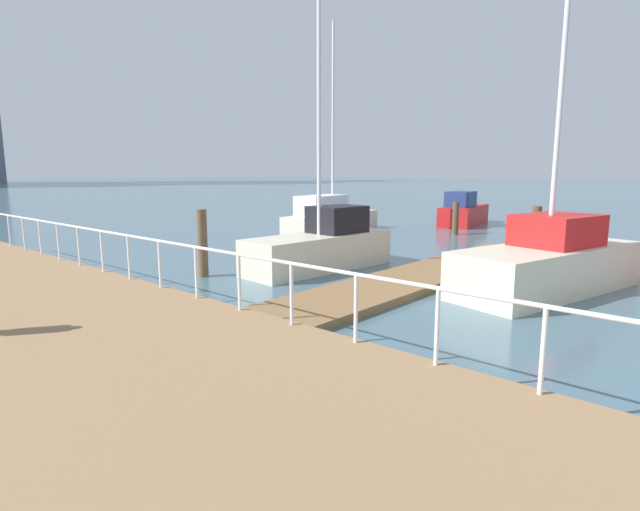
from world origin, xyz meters
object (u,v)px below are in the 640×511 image
at_px(moored_boat_1, 330,218).
at_px(moored_boat_5, 549,262).
at_px(moored_boat_3, 322,244).
at_px(moored_boat_4, 463,212).

relative_size(moored_boat_1, moored_boat_5, 1.25).
xyz_separation_m(moored_boat_3, moored_boat_5, (1.48, -6.10, -0.01)).
height_order(moored_boat_1, moored_boat_3, moored_boat_3).
distance_m(moored_boat_1, moored_boat_5, 12.70).
bearing_deg(moored_boat_3, moored_boat_4, 9.18).
height_order(moored_boat_1, moored_boat_5, moored_boat_1).
bearing_deg(moored_boat_1, moored_boat_3, -141.34).
bearing_deg(moored_boat_1, moored_boat_4, -22.61).
xyz_separation_m(moored_boat_1, moored_boat_3, (-6.80, -5.44, 0.01)).
bearing_deg(moored_boat_4, moored_boat_5, -146.76).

